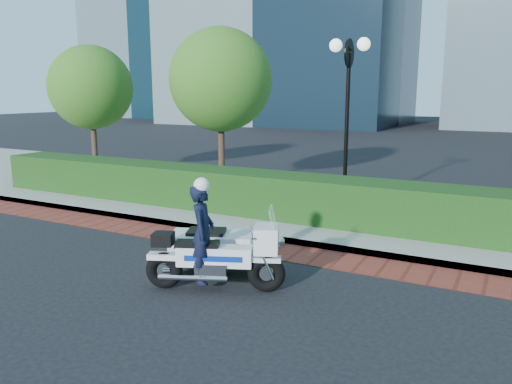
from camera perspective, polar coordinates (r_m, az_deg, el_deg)
The scene contains 8 objects.
ground at distance 9.05m, azimuth -6.58°, elevation -8.57°, with size 120.00×120.00×0.00m, color black.
brick_strip at distance 10.25m, azimuth -1.84°, elevation -6.05°, with size 60.00×1.00×0.01m, color maroon.
sidewalk at distance 14.19m, azimuth 7.14°, elevation -0.92°, with size 60.00×8.00×0.15m, color gray.
hedge_main at distance 11.90m, azimuth 3.12°, elevation -0.40°, with size 18.00×1.20×1.00m, color black.
lamppost at distance 12.79m, azimuth 10.44°, elevation 10.67°, with size 1.02×0.70×4.21m.
tree_a at distance 19.33m, azimuth -18.35°, elevation 11.25°, with size 3.00×3.00×4.58m.
tree_b at distance 15.87m, azimuth -4.08°, elevation 12.64°, with size 3.20×3.20×4.89m.
police_motorcycle at distance 8.17m, azimuth -5.02°, elevation -6.17°, with size 2.29×1.71×1.80m.
Camera 1 is at (4.84, -7.00, 3.08)m, focal length 35.00 mm.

